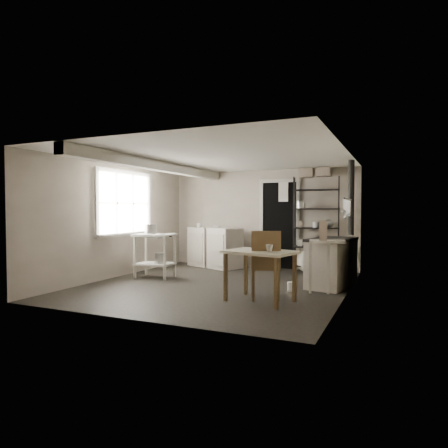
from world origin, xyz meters
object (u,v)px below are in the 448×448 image
at_px(prep_table, 155,258).
at_px(stockpot, 151,231).
at_px(shelf_rack, 316,229).
at_px(chair, 265,267).
at_px(base_cabinets, 215,248).
at_px(work_table, 260,276).
at_px(stove, 331,262).
at_px(flour_sack, 305,261).

relative_size(prep_table, stockpot, 3.26).
distance_m(shelf_rack, chair, 3.07).
height_order(base_cabinets, shelf_rack, shelf_rack).
bearing_deg(stockpot, base_cabinets, 73.03).
distance_m(shelf_rack, work_table, 3.27).
distance_m(prep_table, shelf_rack, 3.54).
distance_m(shelf_rack, stove, 1.82).
xyz_separation_m(base_cabinets, shelf_rack, (2.35, 0.23, 0.49)).
distance_m(work_table, flour_sack, 3.11).
xyz_separation_m(work_table, flour_sack, (0.00, 3.10, -0.14)).
bearing_deg(work_table, stockpot, 157.24).
bearing_deg(flour_sack, stove, -62.45).
height_order(prep_table, flour_sack, prep_table).
xyz_separation_m(prep_table, base_cabinets, (0.46, 1.85, 0.06)).
distance_m(stockpot, work_table, 2.99).
xyz_separation_m(base_cabinets, work_table, (2.15, -2.98, -0.08)).
distance_m(base_cabinets, stove, 3.27).
height_order(base_cabinets, chair, chair).
distance_m(prep_table, work_table, 2.84).
distance_m(stove, flour_sack, 1.74).
xyz_separation_m(chair, flour_sack, (-0.02, 2.91, -0.24)).
bearing_deg(shelf_rack, base_cabinets, 174.49).
distance_m(stockpot, flour_sack, 3.42).
bearing_deg(base_cabinets, work_table, -32.11).
bearing_deg(stockpot, stove, 7.11).
bearing_deg(chair, prep_table, 138.39).
relative_size(stove, chair, 1.04).
height_order(stove, chair, chair).
relative_size(shelf_rack, work_table, 2.09).
distance_m(base_cabinets, chair, 3.54).
bearing_deg(chair, stove, 38.67).
height_order(base_cabinets, stove, base_cabinets).
relative_size(base_cabinets, shelf_rack, 0.68).
relative_size(base_cabinets, work_table, 1.43).
height_order(shelf_rack, chair, shelf_rack).
relative_size(shelf_rack, chair, 1.98).
bearing_deg(flour_sack, chair, -89.67).
bearing_deg(stove, work_table, -105.19).
relative_size(prep_table, flour_sack, 1.90).
height_order(stove, work_table, stove).
xyz_separation_m(shelf_rack, chair, (-0.19, -3.03, -0.46)).
bearing_deg(chair, work_table, -117.51).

